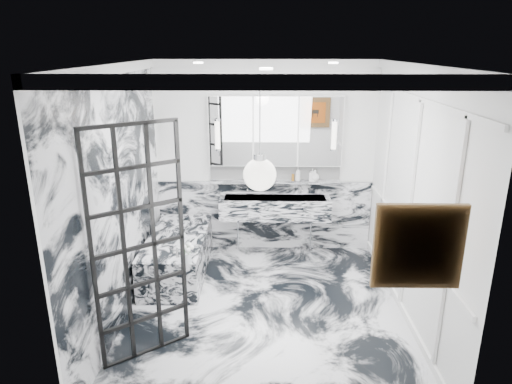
{
  "coord_description": "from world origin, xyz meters",
  "views": [
    {
      "loc": [
        -0.02,
        -4.7,
        2.96
      ],
      "look_at": [
        -0.11,
        0.5,
        1.3
      ],
      "focal_mm": 32.0,
      "sensor_mm": 36.0,
      "label": 1
    }
  ],
  "objects_px": {
    "mirror_cabinet": "(276,131)",
    "bathtub": "(178,255)",
    "crittall_door": "(139,247)",
    "trough_sink": "(275,207)"
  },
  "relations": [
    {
      "from": "crittall_door",
      "to": "trough_sink",
      "type": "distance_m",
      "value": 2.73
    },
    {
      "from": "crittall_door",
      "to": "trough_sink",
      "type": "bearing_deg",
      "value": 24.34
    },
    {
      "from": "crittall_door",
      "to": "mirror_cabinet",
      "type": "relative_size",
      "value": 1.22
    },
    {
      "from": "crittall_door",
      "to": "mirror_cabinet",
      "type": "bearing_deg",
      "value": 26.03
    },
    {
      "from": "crittall_door",
      "to": "trough_sink",
      "type": "relative_size",
      "value": 1.45
    },
    {
      "from": "mirror_cabinet",
      "to": "bathtub",
      "type": "xyz_separation_m",
      "value": [
        -1.32,
        -0.83,
        -1.54
      ]
    },
    {
      "from": "trough_sink",
      "to": "mirror_cabinet",
      "type": "xyz_separation_m",
      "value": [
        -0.0,
        0.17,
        1.09
      ]
    },
    {
      "from": "mirror_cabinet",
      "to": "crittall_door",
      "type": "bearing_deg",
      "value": -117.93
    },
    {
      "from": "trough_sink",
      "to": "bathtub",
      "type": "distance_m",
      "value": 1.55
    },
    {
      "from": "mirror_cabinet",
      "to": "bathtub",
      "type": "distance_m",
      "value": 2.2
    }
  ]
}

